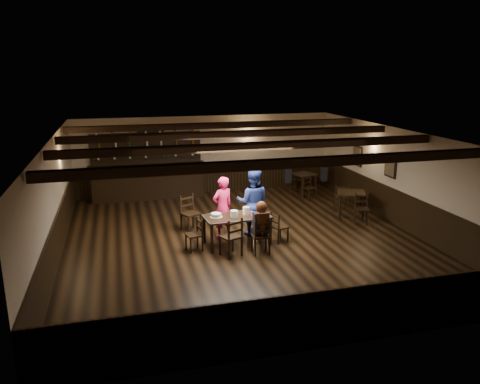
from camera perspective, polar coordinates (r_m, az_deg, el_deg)
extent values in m
plane|color=black|center=(12.17, 0.42, -5.80)|extent=(10.00, 10.00, 0.00)
cube|color=beige|center=(16.52, -4.15, 4.60)|extent=(9.00, 0.02, 2.70)
cube|color=beige|center=(7.32, 10.93, -9.26)|extent=(9.00, 0.02, 2.70)
cube|color=beige|center=(11.47, -21.82, -1.12)|extent=(0.02, 10.00, 2.70)
cube|color=beige|center=(13.62, 19.03, 1.57)|extent=(0.02, 10.00, 2.70)
cube|color=silver|center=(11.49, 0.45, 6.89)|extent=(9.00, 10.00, 0.02)
cube|color=black|center=(16.67, -4.07, 1.71)|extent=(9.00, 0.04, 1.00)
cube|color=black|center=(7.72, 10.51, -14.94)|extent=(9.00, 0.04, 1.00)
cube|color=black|center=(11.71, -21.27, -5.11)|extent=(0.04, 10.00, 1.00)
cube|color=black|center=(13.81, 18.63, -1.87)|extent=(0.04, 10.00, 1.00)
cube|color=black|center=(16.17, -10.82, 5.94)|extent=(0.90, 0.03, 1.00)
cube|color=black|center=(16.15, -10.82, 5.93)|extent=(0.80, 0.02, 0.90)
cube|color=black|center=(13.96, 17.89, 3.02)|extent=(0.03, 0.55, 0.65)
cube|color=#72664C|center=(13.95, 17.82, 3.02)|extent=(0.02, 0.45, 0.55)
cube|color=black|center=(15.57, 14.15, 4.29)|extent=(0.03, 0.55, 0.65)
cube|color=#72664C|center=(15.56, 14.09, 4.28)|extent=(0.02, 0.45, 0.55)
cube|color=black|center=(8.69, 5.67, 3.50)|extent=(8.90, 0.18, 0.18)
cube|color=black|center=(10.56, 1.88, 5.61)|extent=(8.90, 0.18, 0.18)
cube|color=black|center=(12.46, -0.78, 7.06)|extent=(8.90, 0.18, 0.18)
cube|color=black|center=(14.40, -2.73, 8.11)|extent=(8.90, 0.18, 0.18)
cube|color=black|center=(11.21, -3.45, -5.75)|extent=(0.06, 0.06, 0.71)
cube|color=black|center=(11.83, -4.39, -4.63)|extent=(0.06, 0.06, 0.71)
cube|color=black|center=(11.68, 3.66, -4.88)|extent=(0.06, 0.06, 0.71)
cube|color=black|center=(12.28, 2.39, -3.85)|extent=(0.06, 0.06, 0.71)
cube|color=black|center=(11.61, -0.39, -3.02)|extent=(1.68, 0.94, 0.04)
cube|color=#A5A8AD|center=(11.96, -1.01, -2.48)|extent=(1.62, 0.16, 0.05)
cube|color=#A5A8AD|center=(11.26, 0.26, -3.60)|extent=(1.62, 0.16, 0.05)
cube|color=#A5A8AD|center=(11.88, 3.24, -2.62)|extent=(0.10, 0.81, 0.05)
cube|color=#A5A8AD|center=(11.39, -4.18, -3.43)|extent=(0.10, 0.81, 0.05)
cube|color=black|center=(11.34, -0.89, -6.17)|extent=(0.05, 0.05, 0.45)
cube|color=black|center=(11.08, 0.23, -6.70)|extent=(0.05, 0.05, 0.45)
cube|color=black|center=(11.13, -2.46, -6.59)|extent=(0.05, 0.05, 0.45)
cube|color=black|center=(10.86, -1.36, -7.15)|extent=(0.05, 0.05, 0.45)
cube|color=black|center=(11.01, -1.13, -5.45)|extent=(0.57, 0.56, 0.04)
cube|color=black|center=(10.80, -0.56, -4.54)|extent=(0.42, 0.21, 0.47)
cube|color=black|center=(10.81, -0.56, -4.77)|extent=(0.36, 0.17, 0.05)
cube|color=black|center=(10.75, -0.57, -3.82)|extent=(0.36, 0.17, 0.05)
cube|color=black|center=(11.44, 3.16, -6.09)|extent=(0.04, 0.04, 0.42)
cube|color=black|center=(11.15, 3.62, -6.68)|extent=(0.04, 0.04, 0.42)
cube|color=black|center=(11.36, 1.45, -6.23)|extent=(0.04, 0.04, 0.42)
cube|color=black|center=(11.06, 1.87, -6.84)|extent=(0.04, 0.04, 0.42)
cube|color=black|center=(11.17, 2.54, -5.36)|extent=(0.42, 0.40, 0.04)
cube|color=black|center=(10.94, 2.78, -4.58)|extent=(0.41, 0.05, 0.44)
cube|color=black|center=(10.96, 2.78, -4.80)|extent=(0.35, 0.04, 0.05)
cube|color=black|center=(10.90, 2.79, -3.93)|extent=(0.35, 0.04, 0.05)
cube|color=black|center=(11.56, -6.60, -6.05)|extent=(0.04, 0.04, 0.38)
cube|color=black|center=(11.66, -5.21, -5.82)|extent=(0.04, 0.04, 0.38)
cube|color=black|center=(11.28, -6.03, -6.58)|extent=(0.04, 0.04, 0.38)
cube|color=black|center=(11.38, -4.61, -6.34)|extent=(0.04, 0.04, 0.38)
cube|color=black|center=(11.39, -5.64, -5.22)|extent=(0.42, 0.44, 0.04)
cube|color=black|center=(11.38, -4.96, -4.16)|extent=(0.11, 0.37, 0.40)
cube|color=black|center=(11.39, -4.95, -4.35)|extent=(0.09, 0.32, 0.04)
cube|color=black|center=(11.34, -4.97, -3.59)|extent=(0.09, 0.32, 0.04)
cube|color=black|center=(11.98, 5.85, -5.26)|extent=(0.04, 0.04, 0.38)
cube|color=black|center=(11.81, 4.70, -5.53)|extent=(0.04, 0.04, 0.38)
cube|color=black|center=(12.22, 4.95, -4.83)|extent=(0.04, 0.04, 0.38)
cube|color=black|center=(12.05, 3.81, -5.09)|extent=(0.04, 0.04, 0.38)
cube|color=black|center=(11.95, 4.85, -4.25)|extent=(0.44, 0.46, 0.04)
cube|color=black|center=(11.80, 4.29, -3.47)|extent=(0.14, 0.36, 0.39)
cube|color=black|center=(11.81, 4.28, -3.66)|extent=(0.11, 0.31, 0.04)
cube|color=black|center=(11.76, 4.30, -2.93)|extent=(0.11, 0.31, 0.04)
cube|color=black|center=(12.54, -6.26, -4.12)|extent=(0.05, 0.05, 0.47)
cube|color=black|center=(12.84, -7.18, -3.70)|extent=(0.05, 0.05, 0.47)
cube|color=black|center=(12.75, -4.80, -3.76)|extent=(0.05, 0.05, 0.47)
cube|color=black|center=(13.04, -5.73, -3.35)|extent=(0.05, 0.05, 0.47)
cube|color=black|center=(12.71, -6.02, -2.64)|extent=(0.60, 0.59, 0.04)
cube|color=black|center=(12.79, -6.52, -1.40)|extent=(0.43, 0.23, 0.49)
cube|color=black|center=(12.80, -6.51, -1.61)|extent=(0.37, 0.19, 0.05)
cube|color=black|center=(12.75, -6.53, -0.77)|extent=(0.37, 0.19, 0.05)
imported|color=#F51E83|center=(12.11, -2.14, -1.87)|extent=(0.69, 0.58, 1.62)
imported|color=navy|center=(12.27, 1.56, -1.25)|extent=(1.04, 0.93, 1.78)
cube|color=black|center=(11.25, 2.35, -4.74)|extent=(0.34, 0.34, 0.14)
cube|color=black|center=(11.06, 2.56, -3.78)|extent=(0.36, 0.21, 0.50)
cylinder|color=black|center=(10.99, 2.57, -2.64)|extent=(0.10, 0.36, 0.36)
sphere|color=#D8A384|center=(10.94, 2.58, -1.86)|extent=(0.22, 0.22, 0.22)
sphere|color=#34160B|center=(10.91, 2.63, -1.85)|extent=(0.27, 0.27, 0.27)
cone|color=#34160B|center=(10.94, 2.77, -4.10)|extent=(0.21, 0.21, 0.63)
cylinder|color=white|center=(11.53, -2.92, -3.02)|extent=(0.31, 0.31, 0.01)
cylinder|color=white|center=(11.51, -2.92, -2.79)|extent=(0.25, 0.25, 0.08)
cylinder|color=silver|center=(11.52, -2.92, -2.89)|extent=(0.26, 0.26, 0.04)
cylinder|color=white|center=(11.47, -0.73, -2.68)|extent=(0.18, 0.18, 0.17)
cylinder|color=white|center=(11.68, 0.76, -2.29)|extent=(0.17, 0.17, 0.20)
cylinder|color=#A5A8AD|center=(11.73, -0.31, -2.63)|extent=(0.06, 0.06, 0.03)
sphere|color=orange|center=(11.72, -0.31, -2.49)|extent=(0.03, 0.03, 0.03)
cylinder|color=silver|center=(11.65, 1.42, -2.59)|extent=(0.04, 0.04, 0.10)
cylinder|color=#A5A8AD|center=(11.64, 1.68, -2.63)|extent=(0.04, 0.04, 0.09)
cylinder|color=silver|center=(11.77, 0.94, -2.35)|extent=(0.08, 0.08, 0.12)
cube|color=maroon|center=(11.72, 1.98, -2.74)|extent=(0.35, 0.25, 0.00)
cube|color=#0E1B46|center=(11.88, 1.81, -2.49)|extent=(0.33, 0.25, 0.00)
cube|color=black|center=(16.10, -11.11, 1.16)|extent=(3.69, 0.60, 1.10)
cube|color=black|center=(15.97, -11.21, 3.17)|extent=(3.89, 0.70, 0.05)
cube|color=black|center=(16.24, -11.27, 3.27)|extent=(3.69, 0.10, 2.20)
cube|color=black|center=(16.10, -11.29, 4.07)|extent=(3.59, 0.22, 0.03)
cube|color=black|center=(16.04, -11.36, 5.30)|extent=(3.59, 0.22, 0.03)
cube|color=black|center=(15.98, -11.42, 6.53)|extent=(3.59, 0.22, 0.03)
cube|color=black|center=(14.19, 13.40, -0.09)|extent=(1.05, 1.05, 0.04)
cube|color=black|center=(13.94, 12.07, -1.87)|extent=(0.05, 0.05, 0.71)
cube|color=black|center=(14.57, 11.93, -1.13)|extent=(0.05, 0.05, 0.71)
cube|color=black|center=(14.01, 14.75, -1.96)|extent=(0.05, 0.05, 0.71)
cube|color=black|center=(14.63, 14.49, -1.22)|extent=(0.05, 0.05, 0.71)
cube|color=black|center=(16.33, 7.73, 2.16)|extent=(0.92, 0.92, 0.04)
cube|color=black|center=(16.01, 7.55, 0.52)|extent=(0.05, 0.05, 0.71)
cube|color=black|center=(16.46, 6.20, 0.96)|extent=(0.05, 0.05, 0.71)
cube|color=black|center=(16.39, 9.16, 0.80)|extent=(0.05, 0.05, 0.71)
cube|color=black|center=(16.83, 7.80, 1.23)|extent=(0.05, 0.05, 0.71)
cube|color=black|center=(16.21, 5.87, 2.13)|extent=(0.31, 0.41, 0.52)
sphere|color=#D8A384|center=(16.14, 5.90, 3.35)|extent=(0.20, 0.20, 0.20)
sphere|color=black|center=(16.13, 5.90, 3.45)|extent=(0.21, 0.21, 0.21)
cube|color=black|center=(16.64, 10.16, 2.22)|extent=(0.28, 0.37, 0.48)
sphere|color=#D8A384|center=(16.57, 10.22, 3.32)|extent=(0.19, 0.19, 0.19)
sphere|color=black|center=(16.56, 10.22, 3.41)|extent=(0.20, 0.20, 0.20)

